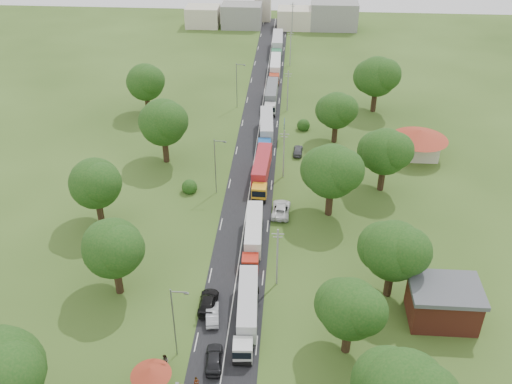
# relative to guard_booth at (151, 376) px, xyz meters

# --- Properties ---
(ground) EXTENTS (260.00, 260.00, 0.00)m
(ground) POSITION_rel_guard_booth_xyz_m (7.20, 25.00, -2.16)
(ground) COLOR #2D4517
(ground) RESTS_ON ground
(road) EXTENTS (8.00, 200.00, 0.04)m
(road) POSITION_rel_guard_booth_xyz_m (7.20, 45.00, -2.16)
(road) COLOR black
(road) RESTS_ON ground
(guard_booth) EXTENTS (4.40, 4.40, 3.45)m
(guard_booth) POSITION_rel_guard_booth_xyz_m (0.00, 0.00, 0.00)
(guard_booth) COLOR beige
(guard_booth) RESTS_ON ground
(info_sign) EXTENTS (0.12, 3.10, 4.10)m
(info_sign) POSITION_rel_guard_booth_xyz_m (12.40, 60.00, 0.84)
(info_sign) COLOR slate
(info_sign) RESTS_ON ground
(pole_1) EXTENTS (1.60, 0.24, 9.00)m
(pole_1) POSITION_rel_guard_booth_xyz_m (12.70, 18.00, 2.52)
(pole_1) COLOR gray
(pole_1) RESTS_ON ground
(pole_2) EXTENTS (1.60, 0.24, 9.00)m
(pole_2) POSITION_rel_guard_booth_xyz_m (12.70, 46.00, 2.52)
(pole_2) COLOR gray
(pole_2) RESTS_ON ground
(pole_3) EXTENTS (1.60, 0.24, 9.00)m
(pole_3) POSITION_rel_guard_booth_xyz_m (12.70, 74.00, 2.52)
(pole_3) COLOR gray
(pole_3) RESTS_ON ground
(pole_4) EXTENTS (1.60, 0.24, 9.00)m
(pole_4) POSITION_rel_guard_booth_xyz_m (12.70, 102.00, 2.52)
(pole_4) COLOR gray
(pole_4) RESTS_ON ground
(pole_5) EXTENTS (1.60, 0.24, 9.00)m
(pole_5) POSITION_rel_guard_booth_xyz_m (12.70, 130.00, 2.52)
(pole_5) COLOR gray
(pole_5) RESTS_ON ground
(lamp_0) EXTENTS (2.03, 0.22, 10.00)m
(lamp_0) POSITION_rel_guard_booth_xyz_m (1.85, 5.00, 3.39)
(lamp_0) COLOR slate
(lamp_0) RESTS_ON ground
(lamp_1) EXTENTS (2.03, 0.22, 10.00)m
(lamp_1) POSITION_rel_guard_booth_xyz_m (1.85, 40.00, 3.39)
(lamp_1) COLOR slate
(lamp_1) RESTS_ON ground
(lamp_2) EXTENTS (2.03, 0.22, 10.00)m
(lamp_2) POSITION_rel_guard_booth_xyz_m (1.85, 75.00, 3.39)
(lamp_2) COLOR slate
(lamp_2) RESTS_ON ground
(tree_2) EXTENTS (8.00, 8.00, 10.10)m
(tree_2) POSITION_rel_guard_booth_xyz_m (21.19, 7.14, 4.43)
(tree_2) COLOR #382616
(tree_2) RESTS_ON ground
(tree_3) EXTENTS (8.80, 8.80, 11.07)m
(tree_3) POSITION_rel_guard_booth_xyz_m (27.19, 17.16, 5.06)
(tree_3) COLOR #382616
(tree_3) RESTS_ON ground
(tree_4) EXTENTS (9.60, 9.60, 12.05)m
(tree_4) POSITION_rel_guard_booth_xyz_m (20.19, 35.17, 5.69)
(tree_4) COLOR #382616
(tree_4) RESTS_ON ground
(tree_5) EXTENTS (8.80, 8.80, 11.07)m
(tree_5) POSITION_rel_guard_booth_xyz_m (29.19, 43.16, 5.06)
(tree_5) COLOR #382616
(tree_5) RESTS_ON ground
(tree_6) EXTENTS (8.00, 8.00, 10.10)m
(tree_6) POSITION_rel_guard_booth_xyz_m (22.19, 60.14, 4.43)
(tree_6) COLOR #382616
(tree_6) RESTS_ON ground
(tree_7) EXTENTS (9.60, 9.60, 12.05)m
(tree_7) POSITION_rel_guard_booth_xyz_m (31.19, 75.17, 5.69)
(tree_7) COLOR #382616
(tree_7) RESTS_ON ground
(tree_9) EXTENTS (9.60, 9.60, 12.05)m
(tree_9) POSITION_rel_guard_booth_xyz_m (-12.81, -4.83, 5.69)
(tree_9) COLOR #382616
(tree_9) RESTS_ON ground
(tree_10) EXTENTS (8.80, 8.80, 11.07)m
(tree_10) POSITION_rel_guard_booth_xyz_m (-7.81, 15.16, 5.06)
(tree_10) COLOR #382616
(tree_10) RESTS_ON ground
(tree_11) EXTENTS (8.80, 8.80, 11.07)m
(tree_11) POSITION_rel_guard_booth_xyz_m (-14.81, 30.16, 5.06)
(tree_11) COLOR #382616
(tree_11) RESTS_ON ground
(tree_12) EXTENTS (9.60, 9.60, 12.05)m
(tree_12) POSITION_rel_guard_booth_xyz_m (-8.81, 50.17, 5.69)
(tree_12) COLOR #382616
(tree_12) RESTS_ON ground
(tree_13) EXTENTS (8.80, 8.80, 11.07)m
(tree_13) POSITION_rel_guard_booth_xyz_m (-16.81, 70.16, 5.06)
(tree_13) COLOR #382616
(tree_13) RESTS_ON ground
(house_brick) EXTENTS (8.60, 6.60, 5.20)m
(house_brick) POSITION_rel_guard_booth_xyz_m (33.20, 13.00, 0.48)
(house_brick) COLOR maroon
(house_brick) RESTS_ON ground
(house_cream) EXTENTS (10.08, 10.08, 5.80)m
(house_cream) POSITION_rel_guard_booth_xyz_m (37.20, 55.00, 1.48)
(house_cream) COLOR beige
(house_cream) RESTS_ON ground
(distant_town) EXTENTS (52.00, 8.00, 8.00)m
(distant_town) POSITION_rel_guard_booth_xyz_m (7.88, 135.00, 1.32)
(distant_town) COLOR gray
(distant_town) RESTS_ON ground
(church) EXTENTS (5.00, 5.00, 12.30)m
(church) POSITION_rel_guard_booth_xyz_m (3.20, 143.00, 3.23)
(church) COLOR beige
(church) RESTS_ON ground
(truck_0) EXTENTS (2.92, 13.61, 3.76)m
(truck_0) POSITION_rel_guard_booth_xyz_m (9.37, 10.67, -0.17)
(truck_0) COLOR silver
(truck_0) RESTS_ON ground
(truck_1) EXTENTS (2.70, 13.49, 3.73)m
(truck_1) POSITION_rel_guard_booth_xyz_m (8.99, 25.95, -0.18)
(truck_1) COLOR #B42314
(truck_1) RESTS_ON ground
(truck_2) EXTENTS (2.94, 14.24, 3.94)m
(truck_2) POSITION_rel_guard_booth_xyz_m (9.01, 44.35, -0.07)
(truck_2) COLOR orange
(truck_2) RESTS_ON ground
(truck_3) EXTENTS (3.13, 14.39, 3.97)m
(truck_3) POSITION_rel_guard_booth_xyz_m (8.92, 60.33, -0.06)
(truck_3) COLOR #1A529C
(truck_3) RESTS_ON ground
(truck_4) EXTENTS (2.48, 13.91, 3.85)m
(truck_4) POSITION_rel_guard_booth_xyz_m (9.11, 77.18, -0.12)
(truck_4) COLOR silver
(truck_4) RESTS_ON ground
(truck_5) EXTENTS (2.57, 14.07, 3.90)m
(truck_5) POSITION_rel_guard_booth_xyz_m (9.22, 94.27, -0.10)
(truck_5) COLOR #A83119
(truck_5) RESTS_ON ground
(truck_6) EXTENTS (2.98, 15.70, 4.35)m
(truck_6) POSITION_rel_guard_booth_xyz_m (9.05, 111.91, 0.14)
(truck_6) COLOR #2A7048
(truck_6) RESTS_ON ground
(car_lane_front) EXTENTS (2.30, 4.89, 1.62)m
(car_lane_front) POSITION_rel_guard_booth_xyz_m (6.17, 3.93, -1.35)
(car_lane_front) COLOR black
(car_lane_front) RESTS_ON ground
(car_lane_mid) EXTENTS (2.13, 4.60, 1.46)m
(car_lane_mid) POSITION_rel_guard_booth_xyz_m (5.02, 11.01, -1.43)
(car_lane_mid) COLOR #A9ABB1
(car_lane_mid) RESTS_ON ground
(car_lane_rear) EXTENTS (2.23, 5.49, 1.59)m
(car_lane_rear) POSITION_rel_guard_booth_xyz_m (4.20, 13.00, -1.37)
(car_lane_rear) COLOR black
(car_lane_rear) RESTS_ON ground
(car_verge_near) EXTENTS (3.01, 6.06, 1.65)m
(car_verge_near) POSITION_rel_guard_booth_xyz_m (12.70, 34.59, -1.34)
(car_verge_near) COLOR white
(car_verge_near) RESTS_ON ground
(car_verge_far) EXTENTS (1.94, 4.37, 1.46)m
(car_verge_far) POSITION_rel_guard_booth_xyz_m (15.20, 54.50, -1.43)
(car_verge_far) COLOR #4C4D53
(car_verge_far) RESTS_ON ground
(pedestrian_near) EXTENTS (0.68, 0.52, 1.65)m
(pedestrian_near) POSITION_rel_guard_booth_xyz_m (4.73, 0.45, -1.34)
(pedestrian_near) COLOR gray
(pedestrian_near) RESTS_ON ground
(pedestrian_booth) EXTENTS (1.18, 1.16, 1.92)m
(pedestrian_booth) POSITION_rel_guard_booth_xyz_m (0.79, 3.00, -1.20)
(pedestrian_booth) COLOR gray
(pedestrian_booth) RESTS_ON ground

